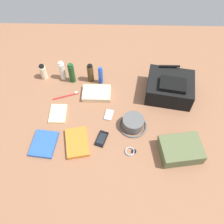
{
  "coord_description": "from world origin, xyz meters",
  "views": [
    {
      "loc": [
        0.02,
        -0.93,
        1.37
      ],
      "look_at": [
        0.0,
        0.0,
        0.04
      ],
      "focal_mm": 39.13,
      "sensor_mm": 36.0,
      "label": 1
    }
  ],
  "objects_px": {
    "toothpaste_tube": "(62,71)",
    "shampoo_bottle": "(72,73)",
    "paperback_novel": "(44,144)",
    "media_player": "(109,115)",
    "deodorant_spray": "(101,76)",
    "folded_towel": "(97,93)",
    "toiletry_pouch": "(180,149)",
    "notepad": "(58,114)",
    "cell_phone": "(102,139)",
    "lotion_bottle": "(43,72)",
    "backpack": "(170,87)",
    "cologne_bottle": "(90,73)",
    "travel_guidebook": "(77,142)",
    "bucket_hat": "(133,123)",
    "wristwatch": "(130,151)",
    "toothbrush": "(67,96)"
  },
  "relations": [
    {
      "from": "toothpaste_tube",
      "to": "shampoo_bottle",
      "type": "distance_m",
      "value": 0.08
    },
    {
      "from": "paperback_novel",
      "to": "media_player",
      "type": "xyz_separation_m",
      "value": [
        0.4,
        0.23,
        -0.0
      ]
    },
    {
      "from": "deodorant_spray",
      "to": "folded_towel",
      "type": "relative_size",
      "value": 0.75
    },
    {
      "from": "shampoo_bottle",
      "to": "media_player",
      "type": "bearing_deg",
      "value": -47.83
    },
    {
      "from": "toiletry_pouch",
      "to": "shampoo_bottle",
      "type": "distance_m",
      "value": 0.92
    },
    {
      "from": "shampoo_bottle",
      "to": "notepad",
      "type": "height_order",
      "value": "shampoo_bottle"
    },
    {
      "from": "toiletry_pouch",
      "to": "shampoo_bottle",
      "type": "height_order",
      "value": "shampoo_bottle"
    },
    {
      "from": "cell_phone",
      "to": "notepad",
      "type": "bearing_deg",
      "value": 149.08
    },
    {
      "from": "lotion_bottle",
      "to": "shampoo_bottle",
      "type": "xyz_separation_m",
      "value": [
        0.22,
        -0.03,
        0.02
      ]
    },
    {
      "from": "folded_towel",
      "to": "lotion_bottle",
      "type": "bearing_deg",
      "value": 158.18
    },
    {
      "from": "backpack",
      "to": "cologne_bottle",
      "type": "relative_size",
      "value": 2.32
    },
    {
      "from": "travel_guidebook",
      "to": "toiletry_pouch",
      "type": "bearing_deg",
      "value": -3.98
    },
    {
      "from": "lotion_bottle",
      "to": "paperback_novel",
      "type": "bearing_deg",
      "value": -80.08
    },
    {
      "from": "bucket_hat",
      "to": "lotion_bottle",
      "type": "distance_m",
      "value": 0.78
    },
    {
      "from": "travel_guidebook",
      "to": "wristwatch",
      "type": "height_order",
      "value": "travel_guidebook"
    },
    {
      "from": "toothpaste_tube",
      "to": "toothbrush",
      "type": "height_order",
      "value": "toothpaste_tube"
    },
    {
      "from": "travel_guidebook",
      "to": "media_player",
      "type": "height_order",
      "value": "travel_guidebook"
    },
    {
      "from": "deodorant_spray",
      "to": "notepad",
      "type": "relative_size",
      "value": 0.99
    },
    {
      "from": "paperback_novel",
      "to": "lotion_bottle",
      "type": "bearing_deg",
      "value": 99.92
    },
    {
      "from": "toiletry_pouch",
      "to": "toothpaste_tube",
      "type": "relative_size",
      "value": 1.68
    },
    {
      "from": "cell_phone",
      "to": "wristwatch",
      "type": "bearing_deg",
      "value": -24.47
    },
    {
      "from": "travel_guidebook",
      "to": "toothbrush",
      "type": "height_order",
      "value": "travel_guidebook"
    },
    {
      "from": "shampoo_bottle",
      "to": "cologne_bottle",
      "type": "distance_m",
      "value": 0.14
    },
    {
      "from": "toiletry_pouch",
      "to": "notepad",
      "type": "relative_size",
      "value": 1.79
    },
    {
      "from": "toiletry_pouch",
      "to": "lotion_bottle",
      "type": "relative_size",
      "value": 2.18
    },
    {
      "from": "toothpaste_tube",
      "to": "deodorant_spray",
      "type": "xyz_separation_m",
      "value": [
        0.28,
        -0.04,
        -0.01
      ]
    },
    {
      "from": "shampoo_bottle",
      "to": "toiletry_pouch",
      "type": "bearing_deg",
      "value": -38.47
    },
    {
      "from": "media_player",
      "to": "wristwatch",
      "type": "height_order",
      "value": "same"
    },
    {
      "from": "backpack",
      "to": "toiletry_pouch",
      "type": "relative_size",
      "value": 1.33
    },
    {
      "from": "toothpaste_tube",
      "to": "backpack",
      "type": "bearing_deg",
      "value": -10.14
    },
    {
      "from": "backpack",
      "to": "bucket_hat",
      "type": "xyz_separation_m",
      "value": [
        -0.26,
        -0.28,
        -0.04
      ]
    },
    {
      "from": "paperback_novel",
      "to": "folded_towel",
      "type": "bearing_deg",
      "value": 53.25
    },
    {
      "from": "shampoo_bottle",
      "to": "deodorant_spray",
      "type": "distance_m",
      "value": 0.21
    },
    {
      "from": "deodorant_spray",
      "to": "travel_guidebook",
      "type": "distance_m",
      "value": 0.54
    },
    {
      "from": "bucket_hat",
      "to": "lotion_bottle",
      "type": "relative_size",
      "value": 1.51
    },
    {
      "from": "deodorant_spray",
      "to": "folded_towel",
      "type": "bearing_deg",
      "value": -101.19
    },
    {
      "from": "cell_phone",
      "to": "media_player",
      "type": "relative_size",
      "value": 1.31
    },
    {
      "from": "media_player",
      "to": "toothpaste_tube",
      "type": "bearing_deg",
      "value": 136.46
    },
    {
      "from": "bucket_hat",
      "to": "toothbrush",
      "type": "relative_size",
      "value": 1.04
    },
    {
      "from": "backpack",
      "to": "notepad",
      "type": "relative_size",
      "value": 2.37
    },
    {
      "from": "deodorant_spray",
      "to": "wristwatch",
      "type": "xyz_separation_m",
      "value": [
        0.21,
        -0.57,
        -0.07
      ]
    },
    {
      "from": "bucket_hat",
      "to": "media_player",
      "type": "height_order",
      "value": "bucket_hat"
    },
    {
      "from": "cologne_bottle",
      "to": "toothbrush",
      "type": "distance_m",
      "value": 0.24
    },
    {
      "from": "lotion_bottle",
      "to": "notepad",
      "type": "distance_m",
      "value": 0.38
    },
    {
      "from": "cologne_bottle",
      "to": "deodorant_spray",
      "type": "distance_m",
      "value": 0.08
    },
    {
      "from": "media_player",
      "to": "notepad",
      "type": "bearing_deg",
      "value": -179.44
    },
    {
      "from": "deodorant_spray",
      "to": "cologne_bottle",
      "type": "bearing_deg",
      "value": 165.05
    },
    {
      "from": "paperback_novel",
      "to": "cell_phone",
      "type": "height_order",
      "value": "paperback_novel"
    },
    {
      "from": "travel_guidebook",
      "to": "media_player",
      "type": "bearing_deg",
      "value": 48.97
    },
    {
      "from": "backpack",
      "to": "paperback_novel",
      "type": "relative_size",
      "value": 1.81
    }
  ]
}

